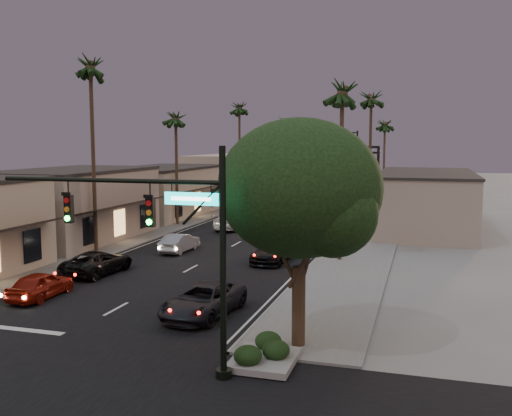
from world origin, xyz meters
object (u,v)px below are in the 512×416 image
Objects in this scene: palm_lc at (176,114)px; curbside_black at (274,251)px; corner_tree at (301,194)px; palm_ld at (239,105)px; traffic_signal at (169,227)px; oncoming_red at (40,285)px; arch at (327,158)px; curbside_near at (203,300)px; palm_rc at (385,122)px; palm_ra at (343,86)px; streetlight_right at (354,167)px; palm_lb at (90,62)px; palm_rb at (371,95)px; streetlight_left at (259,161)px; oncoming_pickup at (98,263)px; oncoming_silver at (179,243)px; palm_far at (285,120)px.

curbside_black is at bearing -45.89° from palm_lc.
curbside_black is at bearing 108.47° from corner_tree.
palm_ld is (0.00, 19.00, 1.95)m from palm_lc.
corner_tree is 51.28m from palm_ld.
oncoming_red is at bearing 147.39° from traffic_signal.
arch reaches higher than curbside_near.
palm_rc is (17.20, 28.00, 0.00)m from palm_lc.
arch is at bearing -96.08° from oncoming_red.
palm_ra reaches higher than curbside_black.
arch is at bearing 105.47° from streetlight_right.
palm_lb is 18.17m from curbside_black.
curbside_black is at bearing -101.01° from palm_rb.
oncoming_pickup is (2.12, -41.87, -4.63)m from streetlight_left.
palm_rc is at bearing 90.00° from palm_rb.
oncoming_silver is (-11.53, -0.14, -10.77)m from palm_ra.
palm_rc reaches higher than corner_tree.
palm_lb is 1.25× the size of palm_rc.
palm_lc and palm_rc have the same top height.
palm_ra is at bearing -34.90° from palm_lc.
palm_ld is at bearing 114.34° from curbside_black.
traffic_signal is 0.97× the size of corner_tree.
arch is 1.25× the size of palm_lc.
palm_rc reaches higher than oncoming_silver.
arch is at bearing 60.03° from streetlight_left.
palm_ld is 35.47m from palm_ra.
oncoming_silver is at bearing 18.17° from palm_lb.
streetlight_left reaches higher than oncoming_red.
arch is at bearing -43.95° from palm_far.
palm_far is 2.63× the size of oncoming_pickup.
streetlight_right is 0.68× the size of palm_ra.
oncoming_pickup is 11.25m from curbside_black.
palm_rb is (17.20, 22.00, -0.97)m from palm_lb.
traffic_signal is at bearing -74.35° from palm_ld.
palm_lc is 1.00× the size of palm_rc.
arch is 28.24m from palm_rb.
traffic_signal is at bearing -79.30° from palm_far.
corner_tree is 2.18× the size of oncoming_red.
streetlight_left is 0.63× the size of palm_ld.
palm_ra is 21.70m from oncoming_red.
palm_rb is 26.01m from oncoming_silver.
palm_lc is 2.43× the size of oncoming_pickup.
curbside_black is (-5.05, 15.11, -5.25)m from corner_tree.
palm_lb is at bearing -72.54° from oncoming_red.
palm_far is at bearing 89.69° from palm_lb.
arch is 3.01× the size of curbside_black.
streetlight_left is 37.87m from palm_ra.
oncoming_silver is at bearing -99.60° from oncoming_pickup.
palm_rc is 2.42× the size of curbside_black.
palm_far is 2.61× the size of curbside_black.
palm_ra is at bearing -72.62° from palm_far.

